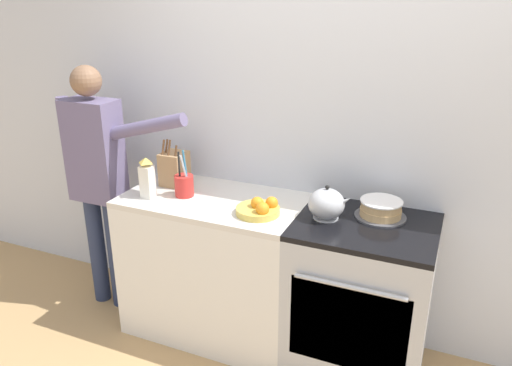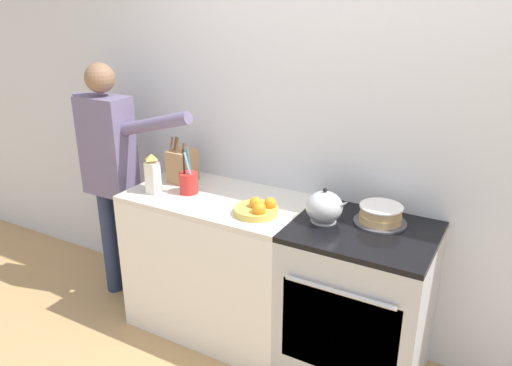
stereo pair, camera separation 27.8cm
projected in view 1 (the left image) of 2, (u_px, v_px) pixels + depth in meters
The scene contains 10 objects.
wall_back at pixel (336, 133), 2.88m from camera, with size 8.00×0.04×2.60m.
counter_cabinet at pixel (216, 265), 3.14m from camera, with size 1.08×0.62×0.92m.
stove_range at pixel (360, 298), 2.80m from camera, with size 0.74×0.65×0.92m.
layer_cake at pixel (381, 209), 2.70m from camera, with size 0.28×0.28×0.10m.
tea_kettle at pixel (327, 204), 2.68m from camera, with size 0.24×0.20×0.19m.
knife_block at pixel (174, 168), 3.15m from camera, with size 0.14×0.16×0.30m.
utensil_crock at pixel (184, 185), 2.98m from camera, with size 0.11×0.11×0.30m.
fruit_bowl at pixel (260, 209), 2.74m from camera, with size 0.24×0.24×0.10m.
milk_carton at pixel (147, 179), 2.94m from camera, with size 0.07×0.07×0.25m.
person_baker at pixel (98, 170), 3.21m from camera, with size 0.93×0.20×1.66m.
Camera 1 is at (0.67, -2.11, 2.06)m, focal length 35.00 mm.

